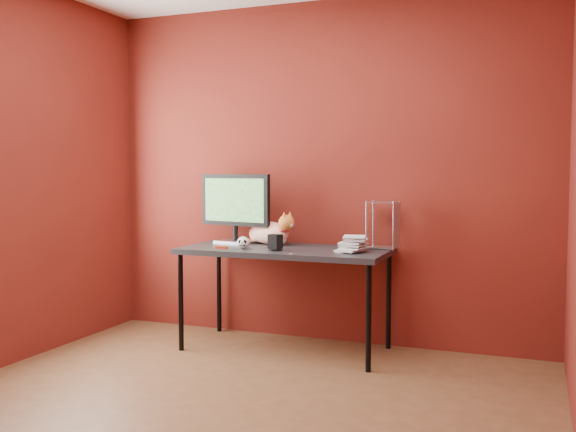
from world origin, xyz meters
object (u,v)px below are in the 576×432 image
at_px(book_stack, 344,163).
at_px(desk, 285,255).
at_px(cat, 270,233).
at_px(speaker, 275,243).
at_px(skull_mug, 243,243).
at_px(monitor, 235,205).

bearing_deg(book_stack, desk, 176.51).
xyz_separation_m(cat, book_stack, (0.65, -0.20, 0.52)).
height_order(cat, book_stack, book_stack).
height_order(speaker, book_stack, book_stack).
relative_size(cat, skull_mug, 5.65).
height_order(desk, monitor, monitor).
distance_m(desk, skull_mug, 0.32).
height_order(monitor, speaker, monitor).
distance_m(skull_mug, speaker, 0.25).
height_order(desk, speaker, speaker).
relative_size(desk, cat, 2.78).
distance_m(cat, skull_mug, 0.35).
xyz_separation_m(monitor, cat, (0.27, 0.04, -0.21)).
bearing_deg(desk, monitor, 163.46).
xyz_separation_m(desk, skull_mug, (-0.26, -0.17, 0.10)).
xyz_separation_m(speaker, book_stack, (0.46, 0.14, 0.56)).
bearing_deg(monitor, speaker, -23.63).
height_order(desk, book_stack, book_stack).
height_order(skull_mug, speaker, speaker).
distance_m(skull_mug, book_stack, 0.92).
bearing_deg(cat, book_stack, 6.93).
xyz_separation_m(cat, skull_mug, (-0.06, -0.34, -0.04)).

